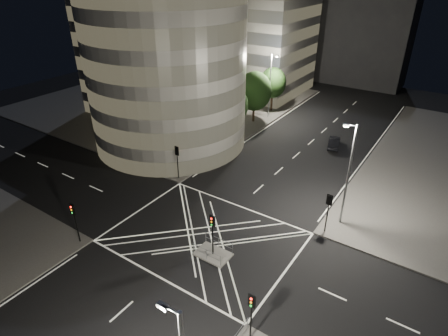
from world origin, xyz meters
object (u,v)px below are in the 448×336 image
Objects in this scene: traffic_signal_fl at (177,156)px; traffic_signal_nl at (74,216)px; central_island at (213,254)px; traffic_signal_fr at (328,206)px; traffic_signal_nr at (252,309)px; street_lamp_right_far at (348,173)px; street_lamp_left_far at (270,84)px; traffic_signal_island at (212,228)px; street_lamp_left_near at (200,119)px; sedan at (334,142)px.

traffic_signal_fl is 13.60m from traffic_signal_nl.
traffic_signal_nl is (-10.80, -5.30, 2.84)m from central_island.
traffic_signal_fl is 1.00× the size of traffic_signal_fr.
traffic_signal_nl is at bearing -90.00° from traffic_signal_fl.
traffic_signal_nr is 0.40× the size of street_lamp_right_far.
traffic_signal_nr is at bearing -37.69° from traffic_signal_fl.
street_lamp_right_far is at bearing 40.91° from traffic_signal_nl.
central_island is at bearing -129.33° from traffic_signal_fr.
traffic_signal_fl is 0.40× the size of street_lamp_right_far.
traffic_signal_fl is at bearing -88.43° from street_lamp_left_far.
street_lamp_right_far reaches higher than traffic_signal_island.
traffic_signal_nl is 24.27m from street_lamp_right_far.
street_lamp_right_far is at bearing 6.88° from traffic_signal_fl.
street_lamp_right_far reaches higher than central_island.
street_lamp_left_far reaches higher than traffic_signal_fl.
traffic_signal_fl is 0.40× the size of street_lamp_left_near.
traffic_signal_fr and traffic_signal_island have the same top height.
traffic_signal_fr is 0.40× the size of street_lamp_right_far.
traffic_signal_fl and traffic_signal_fr have the same top height.
traffic_signal_island is at bearing -70.05° from street_lamp_left_far.
street_lamp_right_far is at bearing -9.03° from street_lamp_left_near.
traffic_signal_fl reaches higher than central_island.
traffic_signal_nl is (0.00, -13.60, 0.00)m from traffic_signal_fl.
street_lamp_left_near is at bearing 164.08° from traffic_signal_fr.
traffic_signal_island is at bearing 26.14° from traffic_signal_nl.
traffic_signal_nl is at bearing -153.86° from traffic_signal_island.
sedan is (11.92, 32.05, -2.24)m from traffic_signal_nl.
traffic_signal_island reaches higher than sedan.
traffic_signal_fl is 23.36m from street_lamp_left_far.
traffic_signal_fl is at bearing 180.00° from traffic_signal_fr.
traffic_signal_fl reaches higher than sedan.
street_lamp_right_far is (18.87, -21.00, 0.00)m from street_lamp_left_far.
traffic_signal_nr is 26.32m from street_lamp_left_near.
traffic_signal_fl is 17.60m from traffic_signal_fr.
traffic_signal_island is at bearing -49.73° from street_lamp_left_near.
traffic_signal_nl is 22.24m from traffic_signal_fr.
street_lamp_left_far is (-18.24, 23.20, 2.63)m from traffic_signal_fr.
traffic_signal_nr is 0.40× the size of street_lamp_left_near.
street_lamp_left_far is 1.00× the size of street_lamp_right_far.
traffic_signal_nl is 0.40× the size of street_lamp_left_near.
street_lamp_right_far reaches higher than traffic_signal_nl.
street_lamp_left_near is at bearing 170.97° from street_lamp_right_far.
traffic_signal_nr is at bearing -63.64° from street_lamp_left_far.
street_lamp_left_far is (-0.64, 36.80, 2.63)m from traffic_signal_nl.
traffic_signal_nl is 18.99m from street_lamp_left_near.
street_lamp_left_near reaches higher than traffic_signal_fr.
traffic_signal_nl is at bearing -142.31° from traffic_signal_fr.
street_lamp_left_near is (-11.44, 13.50, 5.47)m from central_island.
street_lamp_right_far reaches higher than sedan.
traffic_signal_nl is 0.40× the size of street_lamp_left_far.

